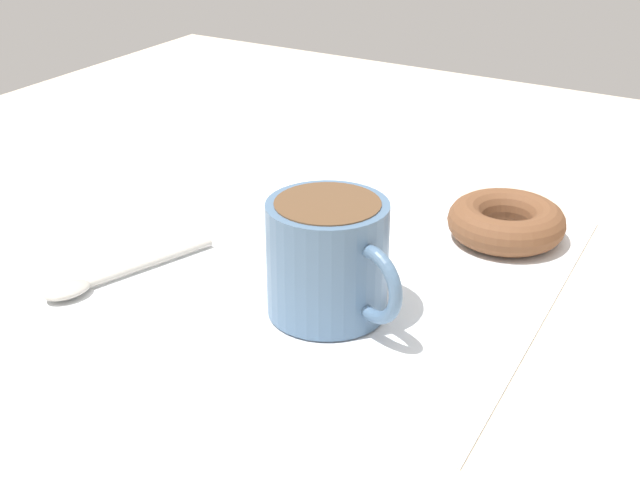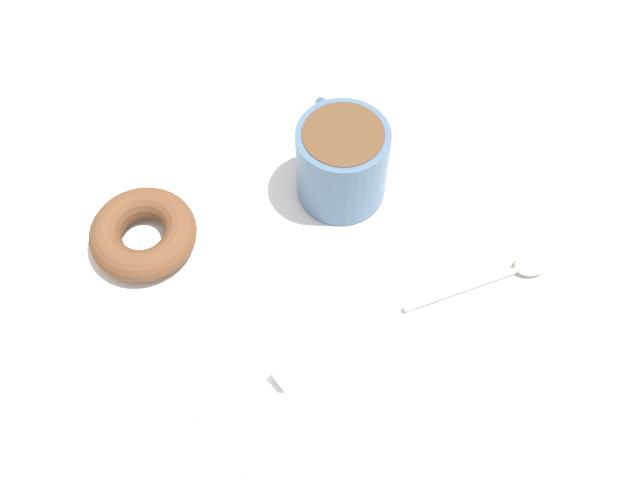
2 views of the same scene
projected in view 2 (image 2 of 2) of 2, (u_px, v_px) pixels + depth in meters
ground_plane at (322, 234)px, 67.67cm from camera, size 120.00×120.00×2.00cm
napkin at (320, 252)px, 65.33cm from camera, size 37.52×37.52×0.30cm
coffee_cup at (341, 160)px, 65.21cm from camera, size 8.48×11.34×8.34cm
donut at (143, 234)px, 64.46cm from camera, size 9.70×9.70×2.93cm
spoon at (511, 271)px, 63.66cm from camera, size 14.19×6.01×0.90cm
sugar_cube at (286, 376)px, 58.16cm from camera, size 1.63×1.63×1.63cm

